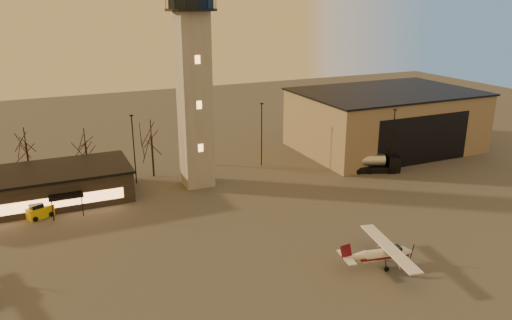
{
  "coord_description": "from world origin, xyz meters",
  "views": [
    {
      "loc": [
        -19.94,
        -35.0,
        25.58
      ],
      "look_at": [
        1.61,
        13.0,
        8.48
      ],
      "focal_mm": 35.0,
      "sensor_mm": 36.0,
      "label": 1
    }
  ],
  "objects_px": {
    "terminal": "(30,188)",
    "service_cart": "(39,212)",
    "hangar": "(385,120)",
    "control_tower": "(193,71)",
    "cessna_front": "(385,256)",
    "fuel_truck": "(374,165)"
  },
  "relations": [
    {
      "from": "hangar",
      "to": "terminal",
      "type": "height_order",
      "value": "hangar"
    },
    {
      "from": "control_tower",
      "to": "hangar",
      "type": "relative_size",
      "value": 1.07
    },
    {
      "from": "cessna_front",
      "to": "service_cart",
      "type": "height_order",
      "value": "cessna_front"
    },
    {
      "from": "cessna_front",
      "to": "fuel_truck",
      "type": "xyz_separation_m",
      "value": [
        16.49,
        23.75,
        0.12
      ]
    },
    {
      "from": "terminal",
      "to": "cessna_front",
      "type": "bearing_deg",
      "value": -44.66
    },
    {
      "from": "terminal",
      "to": "service_cart",
      "type": "relative_size",
      "value": 7.49
    },
    {
      "from": "terminal",
      "to": "service_cart",
      "type": "bearing_deg",
      "value": -80.99
    },
    {
      "from": "control_tower",
      "to": "fuel_truck",
      "type": "bearing_deg",
      "value": -12.69
    },
    {
      "from": "control_tower",
      "to": "cessna_front",
      "type": "relative_size",
      "value": 3.11
    },
    {
      "from": "service_cart",
      "to": "terminal",
      "type": "bearing_deg",
      "value": 75.66
    },
    {
      "from": "terminal",
      "to": "cessna_front",
      "type": "relative_size",
      "value": 2.42
    },
    {
      "from": "terminal",
      "to": "hangar",
      "type": "bearing_deg",
      "value": 1.97
    },
    {
      "from": "control_tower",
      "to": "fuel_truck",
      "type": "xyz_separation_m",
      "value": [
        26.59,
        -5.99,
        -15.22
      ]
    },
    {
      "from": "hangar",
      "to": "service_cart",
      "type": "distance_m",
      "value": 57.8
    },
    {
      "from": "control_tower",
      "to": "hangar",
      "type": "xyz_separation_m",
      "value": [
        36.0,
        3.98,
        -11.17
      ]
    },
    {
      "from": "hangar",
      "to": "cessna_front",
      "type": "xyz_separation_m",
      "value": [
        -25.9,
        -33.71,
        -4.17
      ]
    },
    {
      "from": "control_tower",
      "to": "fuel_truck",
      "type": "relative_size",
      "value": 4.18
    },
    {
      "from": "hangar",
      "to": "terminal",
      "type": "xyz_separation_m",
      "value": [
        -57.99,
        -2.0,
        -3.0
      ]
    },
    {
      "from": "terminal",
      "to": "fuel_truck",
      "type": "relative_size",
      "value": 3.26
    },
    {
      "from": "control_tower",
      "to": "service_cart",
      "type": "distance_m",
      "value": 26.49
    },
    {
      "from": "control_tower",
      "to": "terminal",
      "type": "bearing_deg",
      "value": 174.85
    },
    {
      "from": "hangar",
      "to": "terminal",
      "type": "distance_m",
      "value": 58.11
    }
  ]
}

